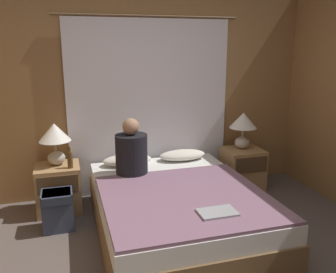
{
  "coord_description": "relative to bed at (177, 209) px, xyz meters",
  "views": [
    {
      "loc": [
        -1.0,
        -2.19,
        1.79
      ],
      "look_at": [
        0.0,
        1.21,
        0.89
      ],
      "focal_mm": 38.0,
      "sensor_mm": 36.0,
      "label": 1
    }
  ],
  "objects": [
    {
      "name": "lamp_left",
      "position": [
        -1.13,
        0.81,
        0.62
      ],
      "size": [
        0.34,
        0.34,
        0.46
      ],
      "color": "#B2A899",
      "rests_on": "nightstand_left"
    },
    {
      "name": "beer_bottle_on_left_stand",
      "position": [
        -0.99,
        0.65,
        0.4
      ],
      "size": [
        0.06,
        0.06,
        0.24
      ],
      "color": "#513819",
      "rests_on": "nightstand_left"
    },
    {
      "name": "person_left_in_bed",
      "position": [
        -0.35,
        0.49,
        0.47
      ],
      "size": [
        0.34,
        0.34,
        0.63
      ],
      "color": "black",
      "rests_on": "bed"
    },
    {
      "name": "blanket_on_bed",
      "position": [
        0.0,
        -0.27,
        0.24
      ],
      "size": [
        1.49,
        1.45,
        0.03
      ],
      "color": "slate",
      "rests_on": "bed"
    },
    {
      "name": "lamp_right",
      "position": [
        1.13,
        0.81,
        0.62
      ],
      "size": [
        0.34,
        0.34,
        0.46
      ],
      "color": "#B2A899",
      "rests_on": "nightstand_right"
    },
    {
      "name": "pillow_right",
      "position": [
        0.34,
        0.84,
        0.28
      ],
      "size": [
        0.57,
        0.29,
        0.12
      ],
      "color": "silver",
      "rests_on": "bed"
    },
    {
      "name": "nightstand_left",
      "position": [
        -1.13,
        0.76,
        0.05
      ],
      "size": [
        0.47,
        0.45,
        0.53
      ],
      "color": "#A87F51",
      "rests_on": "ground_plane"
    },
    {
      "name": "backpack_on_floor",
      "position": [
        -1.14,
        0.34,
        0.01
      ],
      "size": [
        0.3,
        0.29,
        0.4
      ],
      "color": "#333D56",
      "rests_on": "ground_plane"
    },
    {
      "name": "curtain_panel",
      "position": [
        0.0,
        1.08,
        0.85
      ],
      "size": [
        2.18,
        0.02,
        2.14
      ],
      "color": "silver",
      "rests_on": "ground_plane"
    },
    {
      "name": "pillow_left",
      "position": [
        -0.34,
        0.84,
        0.28
      ],
      "size": [
        0.57,
        0.29,
        0.12
      ],
      "color": "silver",
      "rests_on": "bed"
    },
    {
      "name": "bed",
      "position": [
        0.0,
        0.0,
        0.0
      ],
      "size": [
        1.55,
        2.05,
        0.44
      ],
      "color": "brown",
      "rests_on": "ground_plane"
    },
    {
      "name": "nightstand_right",
      "position": [
        1.13,
        0.76,
        0.05
      ],
      "size": [
        0.47,
        0.45,
        0.53
      ],
      "color": "#A87F51",
      "rests_on": "ground_plane"
    },
    {
      "name": "wall_back",
      "position": [
        0.0,
        1.14,
        1.03
      ],
      "size": [
        4.08,
        0.06,
        2.5
      ],
      "color": "olive",
      "rests_on": "ground_plane"
    },
    {
      "name": "laptop_on_bed",
      "position": [
        0.14,
        -0.66,
        0.26
      ],
      "size": [
        0.31,
        0.2,
        0.02
      ],
      "color": "#9EA0A5",
      "rests_on": "blanket_on_bed"
    }
  ]
}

